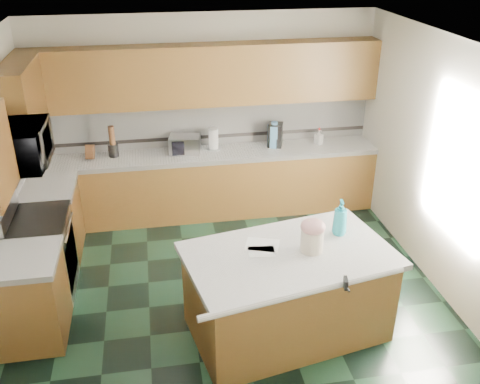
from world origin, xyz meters
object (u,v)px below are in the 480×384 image
object	(u,v)px
island_top	(289,256)
treat_jar	(312,240)
toaster_oven	(185,144)
coffee_maker	(275,135)
island_base	(287,295)
soap_bottle_island	(340,217)
knife_block	(90,152)

from	to	relation	value
island_top	treat_jar	world-z (taller)	treat_jar
toaster_oven	coffee_maker	xyz separation A→B (m)	(1.25, 0.03, 0.05)
coffee_maker	island_base	bearing A→B (deg)	-81.34
soap_bottle_island	knife_block	world-z (taller)	soap_bottle_island
toaster_oven	coffee_maker	world-z (taller)	coffee_maker
knife_block	toaster_oven	world-z (taller)	toaster_oven
treat_jar	toaster_oven	size ratio (longest dim) A/B	0.56
knife_block	island_top	bearing A→B (deg)	-40.13
treat_jar	knife_block	size ratio (longest dim) A/B	1.19
soap_bottle_island	toaster_oven	world-z (taller)	soap_bottle_island
soap_bottle_island	island_base	bearing A→B (deg)	-149.22
island_top	soap_bottle_island	xyz separation A→B (m)	(0.57, 0.25, 0.22)
island_top	toaster_oven	size ratio (longest dim) A/B	4.79
soap_bottle_island	treat_jar	bearing A→B (deg)	-138.76
island_top	treat_jar	xyz separation A→B (m)	(0.21, 0.01, 0.14)
toaster_oven	island_base	bearing A→B (deg)	-62.93
soap_bottle_island	coffee_maker	size ratio (longest dim) A/B	1.16
island_base	knife_block	world-z (taller)	knife_block
treat_jar	soap_bottle_island	distance (m)	0.44
island_top	coffee_maker	distance (m)	2.72
coffee_maker	soap_bottle_island	bearing A→B (deg)	-69.06
knife_block	coffee_maker	size ratio (longest dim) A/B	0.59
treat_jar	island_base	bearing A→B (deg)	-155.93
soap_bottle_island	knife_block	size ratio (longest dim) A/B	1.98
treat_jar	toaster_oven	distance (m)	2.81
treat_jar	toaster_oven	xyz separation A→B (m)	(-0.98, 2.63, 0.00)
island_base	toaster_oven	distance (m)	2.82
treat_jar	coffee_maker	distance (m)	2.68
island_base	coffee_maker	size ratio (longest dim) A/B	5.65
knife_block	soap_bottle_island	bearing A→B (deg)	-30.17
island_base	island_top	size ratio (longest dim) A/B	0.95
soap_bottle_island	coffee_maker	distance (m)	2.42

